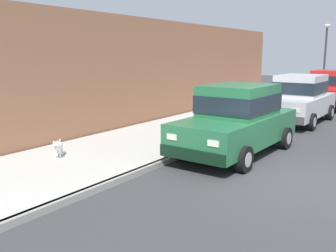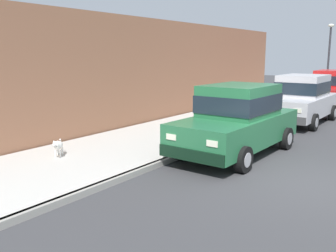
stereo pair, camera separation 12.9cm
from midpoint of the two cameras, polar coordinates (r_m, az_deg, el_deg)
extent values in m
plane|color=#38383A|center=(8.94, 19.36, -7.62)|extent=(80.00, 80.00, 0.00)
cube|color=gray|center=(10.19, 1.79, -4.34)|extent=(0.16, 64.00, 0.14)
cube|color=#B7B5AD|center=(11.24, -5.91, -2.93)|extent=(3.60, 64.00, 0.14)
cube|color=#23663D|center=(10.51, 9.96, -0.50)|extent=(1.91, 4.54, 0.76)
cube|color=#23663D|center=(10.47, 10.35, 3.89)|extent=(1.63, 2.14, 0.84)
cube|color=#19232D|center=(10.48, 10.34, 3.55)|extent=(1.67, 2.18, 0.46)
cube|color=black|center=(8.69, 3.37, -4.35)|extent=(1.77, 0.24, 0.28)
cube|color=black|center=(12.53, 14.44, 0.03)|extent=(1.77, 0.24, 0.28)
cylinder|color=black|center=(8.99, 11.02, -4.95)|extent=(0.24, 0.65, 0.64)
cylinder|color=#9E9EA3|center=(8.99, 11.02, -4.95)|extent=(0.25, 0.36, 0.35)
cylinder|color=black|center=(9.86, 1.54, -3.34)|extent=(0.24, 0.65, 0.64)
cylinder|color=#9E9EA3|center=(9.86, 1.54, -3.34)|extent=(0.25, 0.36, 0.35)
cylinder|color=black|center=(11.51, 17.04, -1.76)|extent=(0.24, 0.65, 0.64)
cylinder|color=#9E9EA3|center=(11.51, 17.04, -1.76)|extent=(0.25, 0.36, 0.35)
cylinder|color=black|center=(12.20, 9.06, -0.71)|extent=(0.24, 0.65, 0.64)
cylinder|color=#9E9EA3|center=(12.20, 9.06, -0.71)|extent=(0.25, 0.36, 0.35)
cube|color=#EAEACC|center=(8.30, 6.52, -2.62)|extent=(0.28, 0.09, 0.14)
cube|color=#EAEACC|center=(8.89, 0.28, -1.64)|extent=(0.28, 0.09, 0.14)
cube|color=#BCBCC1|center=(16.06, 19.00, 2.97)|extent=(1.84, 4.51, 0.76)
cube|color=#BCBCC1|center=(16.08, 19.27, 5.83)|extent=(1.60, 2.11, 0.84)
cube|color=#19232D|center=(16.08, 19.26, 5.61)|extent=(1.64, 2.15, 0.46)
cube|color=#424243|center=(14.02, 16.33, 1.06)|extent=(1.77, 0.21, 0.28)
cube|color=#424243|center=(18.20, 20.96, 2.94)|extent=(1.77, 0.21, 0.28)
cylinder|color=black|center=(14.55, 20.70, 0.58)|extent=(0.23, 0.64, 0.64)
cylinder|color=#9E9EA3|center=(14.55, 20.70, 0.58)|extent=(0.24, 0.35, 0.35)
cylinder|color=black|center=(15.10, 14.10, 1.31)|extent=(0.23, 0.64, 0.64)
cylinder|color=#9E9EA3|center=(15.10, 14.10, 1.31)|extent=(0.24, 0.35, 0.35)
cylinder|color=black|center=(17.23, 23.12, 1.91)|extent=(0.23, 0.64, 0.64)
cylinder|color=#9E9EA3|center=(17.23, 23.12, 1.91)|extent=(0.24, 0.35, 0.35)
cylinder|color=black|center=(17.70, 17.44, 2.50)|extent=(0.23, 0.64, 0.64)
cylinder|color=#9E9EA3|center=(17.70, 17.44, 2.50)|extent=(0.24, 0.35, 0.35)
cube|color=#EAEACC|center=(13.77, 18.56, 2.26)|extent=(0.28, 0.08, 0.14)
cube|color=#EAEACC|center=(14.13, 14.23, 2.70)|extent=(0.28, 0.08, 0.14)
cube|color=red|center=(21.25, 23.00, 4.49)|extent=(1.91, 4.54, 0.76)
cube|color=red|center=(21.29, 23.21, 6.65)|extent=(1.63, 2.14, 0.84)
cube|color=#19232D|center=(21.29, 23.20, 6.48)|extent=(1.67, 2.18, 0.46)
cube|color=#400A0A|center=(19.13, 21.68, 3.25)|extent=(1.77, 0.24, 0.28)
cube|color=#400A0A|center=(23.43, 23.99, 4.34)|extent=(1.77, 0.24, 0.28)
cylinder|color=black|center=(20.13, 19.65, 3.32)|extent=(0.24, 0.65, 0.64)
cylinder|color=#9E9EA3|center=(20.13, 19.65, 3.32)|extent=(0.25, 0.36, 0.35)
cylinder|color=black|center=(22.83, 21.38, 4.03)|extent=(0.24, 0.65, 0.64)
cylinder|color=#9E9EA3|center=(22.83, 21.38, 4.03)|extent=(0.25, 0.36, 0.35)
cube|color=#EAEACC|center=(18.96, 23.39, 4.14)|extent=(0.28, 0.09, 0.14)
cube|color=#EAEACC|center=(19.19, 20.11, 4.44)|extent=(0.28, 0.09, 0.14)
ellipsoid|color=white|center=(10.10, -16.63, -2.88)|extent=(0.44, 0.46, 0.20)
cylinder|color=white|center=(10.00, -16.39, -4.12)|extent=(0.05, 0.05, 0.18)
cylinder|color=white|center=(10.02, -17.06, -4.12)|extent=(0.05, 0.05, 0.18)
cylinder|color=white|center=(10.26, -16.10, -3.73)|extent=(0.05, 0.05, 0.18)
cylinder|color=white|center=(10.28, -16.76, -3.73)|extent=(0.05, 0.05, 0.18)
sphere|color=white|center=(9.80, -16.99, -2.77)|extent=(0.17, 0.17, 0.17)
ellipsoid|color=gray|center=(9.72, -17.09, -3.01)|extent=(0.12, 0.13, 0.06)
cone|color=white|center=(9.78, -16.72, -2.27)|extent=(0.06, 0.06, 0.07)
cone|color=white|center=(9.80, -17.29, -2.27)|extent=(0.06, 0.06, 0.07)
cylinder|color=white|center=(10.33, -16.37, -2.22)|extent=(0.10, 0.11, 0.13)
cylinder|color=#2D2D33|center=(25.81, 22.50, 8.94)|extent=(0.12, 0.12, 4.20)
ellipsoid|color=silver|center=(25.86, 22.87, 13.85)|extent=(0.36, 0.36, 0.20)
cube|color=#8C5B42|center=(16.07, -0.27, 8.35)|extent=(0.50, 20.00, 4.07)
camera|label=1|loc=(0.06, -90.37, -0.07)|focal=40.21mm
camera|label=2|loc=(0.06, 89.63, 0.07)|focal=40.21mm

